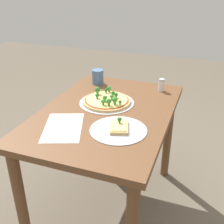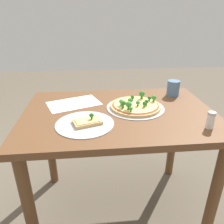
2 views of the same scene
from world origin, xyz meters
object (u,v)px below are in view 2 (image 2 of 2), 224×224
(dining_table, at_px, (119,129))
(pizza_tray_whole, at_px, (135,105))
(pizza_tray_slice, at_px, (86,123))
(drinking_cup, at_px, (173,88))
(condiment_shaker, at_px, (211,120))

(dining_table, distance_m, pizza_tray_whole, 0.17)
(pizza_tray_slice, distance_m, drinking_cup, 0.68)
(pizza_tray_slice, relative_size, condiment_shaker, 3.50)
(drinking_cup, bearing_deg, condiment_shaker, -87.46)
(pizza_tray_whole, relative_size, pizza_tray_slice, 1.14)
(pizza_tray_slice, xyz_separation_m, drinking_cup, (0.57, 0.35, 0.04))
(pizza_tray_whole, bearing_deg, condiment_shaker, -41.61)
(dining_table, bearing_deg, pizza_tray_whole, 19.24)
(pizza_tray_slice, bearing_deg, dining_table, 37.05)
(drinking_cup, bearing_deg, pizza_tray_whole, -148.02)
(pizza_tray_whole, bearing_deg, dining_table, -160.76)
(drinking_cup, relative_size, condiment_shaker, 1.21)
(pizza_tray_slice, xyz_separation_m, condiment_shaker, (0.59, -0.10, 0.04))
(pizza_tray_slice, bearing_deg, pizza_tray_whole, 31.41)
(dining_table, xyz_separation_m, pizza_tray_whole, (0.10, 0.04, 0.13))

